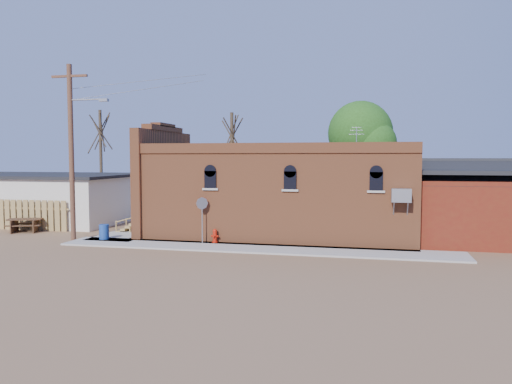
% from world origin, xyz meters
% --- Properties ---
extents(ground, '(120.00, 120.00, 0.00)m').
position_xyz_m(ground, '(0.00, 0.00, 0.00)').
color(ground, brown).
rests_on(ground, ground).
extents(sidewalk_south, '(19.00, 2.20, 0.08)m').
position_xyz_m(sidewalk_south, '(1.50, 0.90, 0.04)').
color(sidewalk_south, '#9E9991').
rests_on(sidewalk_south, ground).
extents(sidewalk_west, '(2.60, 10.00, 0.08)m').
position_xyz_m(sidewalk_west, '(-6.30, 6.00, 0.04)').
color(sidewalk_west, '#9E9991').
rests_on(sidewalk_west, ground).
extents(brick_bar, '(16.40, 7.97, 6.30)m').
position_xyz_m(brick_bar, '(1.64, 5.49, 2.34)').
color(brick_bar, '#A45732').
rests_on(brick_bar, ground).
extents(red_shed, '(5.40, 6.40, 4.30)m').
position_xyz_m(red_shed, '(11.50, 5.50, 2.27)').
color(red_shed, maroon).
rests_on(red_shed, ground).
extents(wood_fence, '(5.20, 0.10, 1.80)m').
position_xyz_m(wood_fence, '(-12.80, 3.80, 0.90)').
color(wood_fence, '#A7874B').
rests_on(wood_fence, ground).
extents(utility_pole, '(3.12, 0.26, 9.00)m').
position_xyz_m(utility_pole, '(-8.14, 1.20, 4.77)').
color(utility_pole, '#4D2F1F').
rests_on(utility_pole, ground).
extents(tree_bare_near, '(2.80, 2.80, 7.65)m').
position_xyz_m(tree_bare_near, '(-3.00, 13.00, 5.96)').
color(tree_bare_near, '#473929').
rests_on(tree_bare_near, ground).
extents(tree_bare_far, '(2.80, 2.80, 8.16)m').
position_xyz_m(tree_bare_far, '(-14.00, 14.00, 6.36)').
color(tree_bare_far, '#473929').
rests_on(tree_bare_far, ground).
extents(tree_leafy, '(4.40, 4.40, 8.15)m').
position_xyz_m(tree_leafy, '(6.00, 13.50, 5.93)').
color(tree_leafy, '#473929').
rests_on(tree_leafy, ground).
extents(fire_hydrant, '(0.40, 0.39, 0.68)m').
position_xyz_m(fire_hydrant, '(-0.73, 1.80, 0.42)').
color(fire_hydrant, '#AD1909').
rests_on(fire_hydrant, sidewalk_south).
extents(stop_sign, '(0.49, 0.46, 2.27)m').
position_xyz_m(stop_sign, '(-1.31, 1.59, 1.82)').
color(stop_sign, gray).
rests_on(stop_sign, sidewalk_south).
extents(trash_barrel, '(0.54, 0.54, 0.76)m').
position_xyz_m(trash_barrel, '(-6.62, 1.50, 0.46)').
color(trash_barrel, navy).
rests_on(trash_barrel, sidewalk_west).
extents(picnic_table, '(2.25, 2.00, 0.78)m').
position_xyz_m(picnic_table, '(-12.61, 3.20, 0.51)').
color(picnic_table, '#492F1D').
rests_on(picnic_table, ground).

